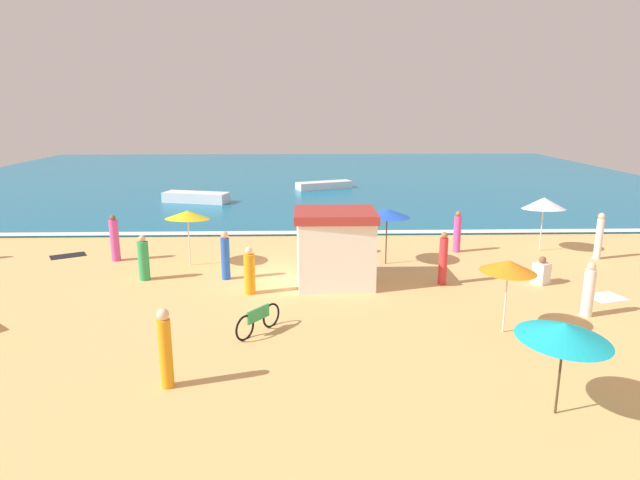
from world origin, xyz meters
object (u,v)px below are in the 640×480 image
object	(u,v)px
parked_bicycle	(258,320)
beachgoer_7	(165,349)
beach_umbrella_4	(508,266)
beachgoer_4	(359,245)
beachgoer_1	(457,233)
beachgoer_2	(589,290)
beach_umbrella_5	(387,213)
beachgoer_3	(599,236)
beachgoer_8	(115,239)
lifeguard_cabana	(335,247)
beachgoer_5	(541,272)
beach_umbrella_2	(544,203)
beach_umbrella_3	(564,332)
beachgoer_6	(250,272)
small_boat_0	(196,197)
beachgoer_12	(225,256)
beachgoer_0	(443,259)
beach_umbrella_6	(188,215)
beachgoer_9	(143,259)

from	to	relation	value
parked_bicycle	beachgoer_7	xyz separation A→B (m)	(-1.80, -2.95, 0.54)
beach_umbrella_4	beachgoer_4	world-z (taller)	beach_umbrella_4
beachgoer_7	beachgoer_1	bearing A→B (deg)	49.67
beachgoer_2	beach_umbrella_4	bearing A→B (deg)	-158.92
beach_umbrella_5	beachgoer_2	xyz separation A→B (m)	(5.21, -5.70, -1.26)
beach_umbrella_4	beachgoer_3	distance (m)	9.80
beachgoer_1	beachgoer_2	distance (m)	7.66
beachgoer_3	beach_umbrella_5	bearing A→B (deg)	-177.04
beachgoer_7	beachgoer_8	distance (m)	11.35
lifeguard_cabana	beachgoer_8	size ratio (longest dim) A/B	1.48
beachgoer_5	beachgoer_8	xyz separation A→B (m)	(-16.01, 3.42, 0.47)
beach_umbrella_2	beachgoer_5	xyz separation A→B (m)	(-1.84, -4.44, -1.66)
beach_umbrella_2	parked_bicycle	distance (m)	14.38
beachgoer_3	beachgoer_4	distance (m)	9.80
beach_umbrella_3	beachgoer_6	size ratio (longest dim) A/B	1.65
beachgoer_1	small_boat_0	bearing A→B (deg)	137.73
beachgoer_6	beach_umbrella_4	bearing A→B (deg)	-24.94
beachgoer_7	beachgoer_12	size ratio (longest dim) A/B	1.05
beach_umbrella_2	beachgoer_12	bearing A→B (deg)	-164.59
beach_umbrella_3	beachgoer_7	distance (m)	8.38
beachgoer_12	beachgoer_1	bearing A→B (deg)	20.54
beachgoer_8	beachgoer_12	size ratio (longest dim) A/B	1.06
beachgoer_0	beachgoer_1	world-z (taller)	beachgoer_0
beach_umbrella_2	beachgoer_1	distance (m)	3.86
beach_umbrella_3	beachgoer_12	bearing A→B (deg)	131.08
lifeguard_cabana	beachgoer_12	distance (m)	4.00
beachgoer_2	small_boat_0	distance (m)	24.93
beachgoer_3	beachgoer_7	distance (m)	18.16
beachgoer_1	beachgoer_2	size ratio (longest dim) A/B	1.06
beach_umbrella_5	parked_bicycle	size ratio (longest dim) A/B	1.61
lifeguard_cabana	beach_umbrella_3	size ratio (longest dim) A/B	1.05
beachgoer_1	beachgoer_12	bearing A→B (deg)	-159.46
parked_bicycle	small_boat_0	world-z (taller)	parked_bicycle
small_boat_0	beachgoer_8	bearing A→B (deg)	-93.25
lifeguard_cabana	beachgoer_7	bearing A→B (deg)	-120.23
beachgoer_8	small_boat_0	bearing A→B (deg)	86.75
beach_umbrella_4	beach_umbrella_6	xyz separation A→B (m)	(-10.03, 6.84, 0.11)
beach_umbrella_5	beachgoer_5	size ratio (longest dim) A/B	2.42
beachgoer_4	beachgoer_9	xyz separation A→B (m)	(-8.11, -3.48, 0.41)
beachgoer_7	beachgoer_12	world-z (taller)	beachgoer_7
beachgoer_8	beachgoer_12	xyz separation A→B (m)	(4.80, -2.57, -0.02)
beachgoer_3	small_boat_0	size ratio (longest dim) A/B	0.44
beach_umbrella_2	beachgoer_4	distance (m)	8.07
beachgoer_6	beachgoer_9	distance (m)	4.28
beachgoer_0	beachgoer_3	size ratio (longest dim) A/B	0.98
beachgoer_3	beachgoer_8	distance (m)	19.67
lifeguard_cabana	small_boat_0	bearing A→B (deg)	115.85
beachgoer_0	beachgoer_6	distance (m)	6.73
lifeguard_cabana	beachgoer_4	xyz separation A→B (m)	(1.26, 4.19, -0.99)
parked_bicycle	beachgoer_3	xyz separation A→B (m)	(13.31, 7.13, 0.57)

